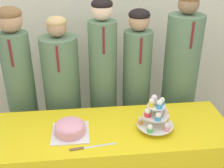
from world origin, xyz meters
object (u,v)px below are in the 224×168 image
student_0 (22,95)px  student_1 (63,102)px  cupcake_stand (155,114)px  student_3 (136,93)px  student_4 (179,87)px  student_2 (103,90)px  cake_knife (85,148)px  round_cake (70,128)px

student_0 → student_1: bearing=0.0°
cupcake_stand → student_3: 0.62m
student_0 → student_4: 1.42m
student_2 → student_4: bearing=0.0°
student_1 → student_4: (1.06, 0.00, 0.09)m
cake_knife → student_3: 0.90m
cake_knife → student_2: bearing=69.5°
round_cake → student_1: student_1 is taller
cake_knife → student_0: bearing=118.1°
round_cake → student_0: (-0.44, 0.59, -0.04)m
round_cake → student_0: bearing=126.5°
student_1 → student_2: (0.36, -0.00, 0.09)m
student_0 → student_3: bearing=-0.0°
student_1 → student_3: student_3 is taller
student_1 → student_4: size_ratio=0.90×
student_1 → student_2: bearing=-0.0°
student_3 → round_cake: bearing=-134.6°
cake_knife → student_4: student_4 is taller
student_1 → student_2: size_ratio=0.92×
student_0 → student_2: student_2 is taller
student_0 → student_2: size_ratio=0.97×
round_cake → cake_knife: bearing=-59.4°
cupcake_stand → student_1: size_ratio=0.18×
student_2 → student_4: 0.70m
student_0 → student_3: 1.02m
student_3 → student_4: size_ratio=0.92×
round_cake → cake_knife: round_cake is taller
student_3 → student_0: bearing=180.0°
student_4 → cupcake_stand: bearing=-122.3°
cake_knife → cupcake_stand: cupcake_stand is taller
round_cake → student_2: (0.28, 0.59, -0.03)m
cupcake_stand → student_0: (-1.04, 0.60, -0.11)m
cake_knife → student_0: student_0 is taller
cupcake_stand → student_4: bearing=57.7°
round_cake → cupcake_stand: cupcake_stand is taller
student_0 → cake_knife: bearing=-54.7°
student_1 → round_cake: bearing=-82.1°
student_0 → student_2: 0.72m
cupcake_stand → student_3: (-0.02, 0.60, -0.15)m
cupcake_stand → student_2: bearing=118.3°
student_1 → student_4: student_4 is taller
student_0 → student_1: size_ratio=1.06×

